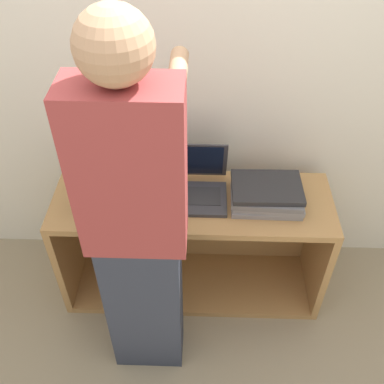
# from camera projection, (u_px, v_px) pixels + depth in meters

# --- Properties ---
(ground_plane) EXTENTS (12.00, 12.00, 0.00)m
(ground_plane) POSITION_uv_depth(u_px,v_px,m) (191.00, 316.00, 2.56)
(ground_plane) COLOR gray
(wall_back) EXTENTS (8.00, 0.05, 2.40)m
(wall_back) POSITION_uv_depth(u_px,v_px,m) (195.00, 77.00, 2.17)
(wall_back) COLOR silver
(wall_back) RESTS_ON ground_plane
(cart) EXTENTS (1.42, 0.46, 0.70)m
(cart) POSITION_uv_depth(u_px,v_px,m) (193.00, 236.00, 2.55)
(cart) COLOR #A87A47
(cart) RESTS_ON ground_plane
(laptop_open) EXTENTS (0.34, 0.30, 0.26)m
(laptop_open) POSITION_uv_depth(u_px,v_px,m) (193.00, 186.00, 2.26)
(laptop_open) COLOR #333338
(laptop_open) RESTS_ON cart
(laptop_stack_left) EXTENTS (0.37, 0.27, 0.19)m
(laptop_stack_left) POSITION_uv_depth(u_px,v_px,m) (116.00, 185.00, 2.20)
(laptop_stack_left) COLOR #B7B7BC
(laptop_stack_left) RESTS_ON cart
(laptop_stack_right) EXTENTS (0.36, 0.26, 0.11)m
(laptop_stack_right) POSITION_uv_depth(u_px,v_px,m) (267.00, 194.00, 2.21)
(laptop_stack_right) COLOR gray
(laptop_stack_right) RESTS_ON cart
(person) EXTENTS (0.40, 0.54, 1.83)m
(person) POSITION_uv_depth(u_px,v_px,m) (137.00, 230.00, 1.79)
(person) COLOR #2D3342
(person) RESTS_ON ground_plane
(inventory_tag) EXTENTS (0.06, 0.02, 0.01)m
(inventory_tag) POSITION_uv_depth(u_px,v_px,m) (112.00, 178.00, 2.09)
(inventory_tag) COLOR red
(inventory_tag) RESTS_ON laptop_stack_left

